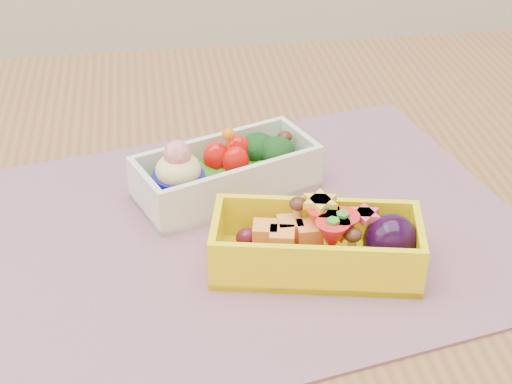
{
  "coord_description": "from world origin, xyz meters",
  "views": [
    {
      "loc": [
        -0.12,
        -0.6,
        1.16
      ],
      "look_at": [
        -0.04,
        -0.03,
        0.79
      ],
      "focal_mm": 55.57,
      "sensor_mm": 36.0,
      "label": 1
    }
  ],
  "objects": [
    {
      "name": "table",
      "position": [
        0.0,
        0.0,
        0.65
      ],
      "size": [
        1.2,
        0.8,
        0.75
      ],
      "color": "brown",
      "rests_on": "ground"
    },
    {
      "name": "bento_yellow",
      "position": [
        0.01,
        -0.1,
        0.78
      ],
      "size": [
        0.18,
        0.11,
        0.06
      ],
      "rotation": [
        0.0,
        0.0,
        -0.21
      ],
      "color": "yellow",
      "rests_on": "placemat"
    },
    {
      "name": "placemat",
      "position": [
        -0.04,
        -0.04,
        0.75
      ],
      "size": [
        0.54,
        0.46,
        0.0
      ],
      "primitive_type": "cube",
      "rotation": [
        0.0,
        0.0,
        0.2
      ],
      "color": "#A06E7F",
      "rests_on": "table"
    },
    {
      "name": "bento_white",
      "position": [
        -0.06,
        0.03,
        0.78
      ],
      "size": [
        0.18,
        0.13,
        0.07
      ],
      "rotation": [
        0.0,
        0.0,
        0.37
      ],
      "color": "silver",
      "rests_on": "placemat"
    }
  ]
}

